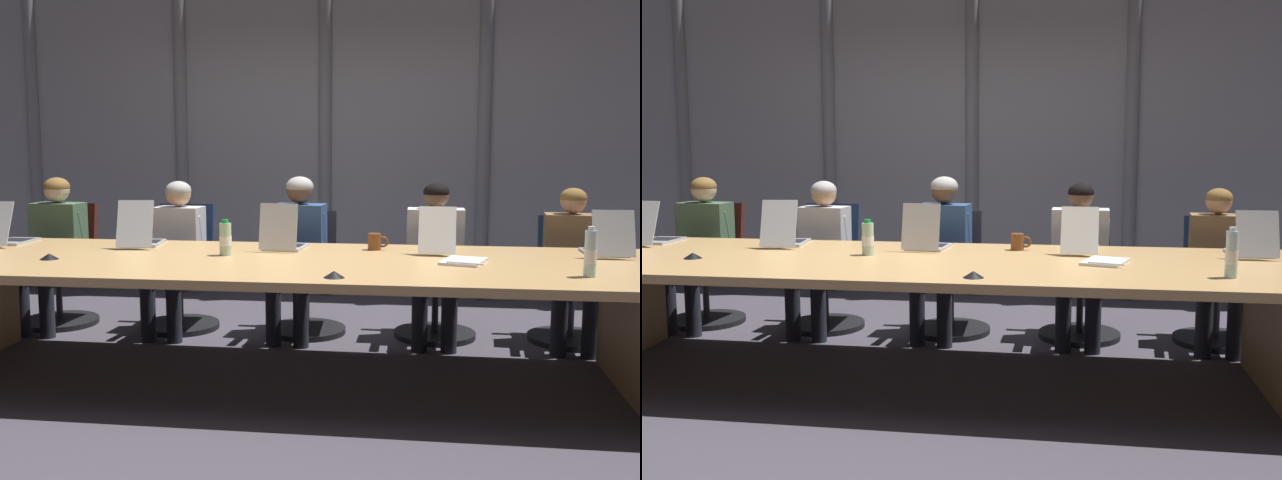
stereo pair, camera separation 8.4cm
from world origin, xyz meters
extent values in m
plane|color=#47424C|center=(0.00, 0.00, 0.00)|extent=(14.65, 14.65, 0.00)
cube|color=tan|center=(0.00, 0.00, 0.72)|extent=(4.60, 1.45, 0.05)
cube|color=black|center=(0.00, 0.00, 0.65)|extent=(3.91, 0.10, 0.06)
cube|color=tan|center=(2.05, 0.00, 0.35)|extent=(0.08, 1.23, 0.69)
cube|color=#9999A0|center=(0.00, 2.55, 1.46)|extent=(7.33, 0.10, 2.92)
cylinder|color=gray|center=(-2.87, 2.50, 1.46)|extent=(0.12, 0.12, 2.87)
cylinder|color=gray|center=(-1.39, 2.50, 1.46)|extent=(0.12, 0.12, 2.87)
cylinder|color=gray|center=(-0.02, 2.50, 1.46)|extent=(0.12, 0.12, 2.87)
cylinder|color=gray|center=(1.41, 2.50, 1.46)|extent=(0.12, 0.12, 2.87)
cube|color=#A8ADB7|center=(-1.93, 0.46, 0.75)|extent=(0.22, 0.32, 0.02)
cube|color=black|center=(-1.93, 0.49, 0.76)|extent=(0.18, 0.18, 0.00)
cube|color=#A8ADB7|center=(-1.01, 0.50, 0.75)|extent=(0.27, 0.36, 0.02)
cube|color=black|center=(-1.01, 0.52, 0.76)|extent=(0.22, 0.20, 0.00)
cube|color=#A8ADB7|center=(-0.98, 0.28, 0.91)|extent=(0.24, 0.14, 0.30)
cube|color=black|center=(-0.98, 0.29, 0.91)|extent=(0.22, 0.12, 0.27)
cube|color=#BCBCC1|center=(-0.02, 0.45, 0.75)|extent=(0.27, 0.33, 0.02)
cube|color=black|center=(-0.01, 0.47, 0.76)|extent=(0.22, 0.19, 0.00)
cube|color=#BCBCC1|center=(-0.03, 0.27, 0.90)|extent=(0.25, 0.08, 0.29)
cube|color=black|center=(-0.03, 0.27, 0.90)|extent=(0.22, 0.07, 0.26)
cube|color=beige|center=(0.97, 0.50, 0.75)|extent=(0.24, 0.33, 0.02)
cube|color=black|center=(0.97, 0.53, 0.76)|extent=(0.20, 0.18, 0.00)
cube|color=beige|center=(0.96, 0.28, 0.90)|extent=(0.23, 0.14, 0.28)
cube|color=black|center=(0.96, 0.29, 0.90)|extent=(0.21, 0.12, 0.25)
cube|color=#A8ADB7|center=(1.99, 0.47, 0.75)|extent=(0.24, 0.30, 0.02)
cube|color=black|center=(1.99, 0.49, 0.76)|extent=(0.21, 0.17, 0.00)
cube|color=#A8ADB7|center=(1.99, 0.27, 0.89)|extent=(0.24, 0.10, 0.27)
cube|color=black|center=(1.99, 0.28, 0.90)|extent=(0.22, 0.09, 0.24)
cube|color=#511E19|center=(-1.97, 1.12, 0.41)|extent=(0.51, 0.51, 0.08)
cube|color=#511E19|center=(-1.95, 1.34, 0.69)|extent=(0.44, 0.15, 0.50)
cylinder|color=#262628|center=(-1.97, 1.12, 0.20)|extent=(0.05, 0.05, 0.33)
cylinder|color=black|center=(-1.97, 1.12, 0.02)|extent=(0.60, 0.60, 0.04)
cube|color=navy|center=(-0.97, 1.12, 0.41)|extent=(0.49, 0.49, 0.08)
cube|color=navy|center=(-0.98, 1.34, 0.70)|extent=(0.43, 0.13, 0.50)
cylinder|color=#262628|center=(-0.97, 1.12, 0.20)|extent=(0.05, 0.05, 0.33)
cylinder|color=black|center=(-0.97, 1.12, 0.02)|extent=(0.60, 0.60, 0.04)
cube|color=#2D2D38|center=(0.01, 1.12, 0.41)|extent=(0.51, 0.51, 0.08)
cube|color=#2D2D38|center=(0.00, 1.34, 0.67)|extent=(0.44, 0.14, 0.46)
cylinder|color=#262628|center=(0.01, 1.12, 0.20)|extent=(0.05, 0.05, 0.33)
cylinder|color=black|center=(0.01, 1.12, 0.02)|extent=(0.60, 0.60, 0.04)
cube|color=black|center=(0.98, 1.12, 0.41)|extent=(0.48, 0.48, 0.08)
cube|color=black|center=(0.97, 1.34, 0.69)|extent=(0.43, 0.12, 0.48)
cylinder|color=#262628|center=(0.98, 1.12, 0.20)|extent=(0.05, 0.05, 0.33)
cylinder|color=black|center=(0.98, 1.12, 0.02)|extent=(0.60, 0.60, 0.04)
cube|color=navy|center=(1.94, 1.12, 0.41)|extent=(0.49, 0.49, 0.08)
cube|color=navy|center=(1.95, 1.34, 0.67)|extent=(0.43, 0.12, 0.45)
cylinder|color=#262628|center=(1.94, 1.12, 0.20)|extent=(0.05, 0.05, 0.33)
cylinder|color=black|center=(1.94, 1.12, 0.02)|extent=(0.60, 0.60, 0.04)
cube|color=#4C6B4C|center=(-1.93, 1.10, 0.71)|extent=(0.39, 0.24, 0.52)
sphere|color=beige|center=(-1.93, 1.10, 1.07)|extent=(0.19, 0.19, 0.19)
ellipsoid|color=olive|center=(-1.93, 1.10, 1.09)|extent=(0.20, 0.20, 0.14)
cylinder|color=#4C6B4C|center=(-1.77, 1.09, 0.77)|extent=(0.08, 0.14, 0.27)
cylinder|color=beige|center=(-1.78, 0.88, 0.66)|extent=(0.08, 0.30, 0.06)
cylinder|color=#4C6B4C|center=(-2.09, 1.11, 0.77)|extent=(0.08, 0.14, 0.27)
cylinder|color=beige|center=(-2.11, 0.90, 0.66)|extent=(0.08, 0.30, 0.06)
cylinder|color=#262833|center=(-1.84, 0.89, 0.42)|extent=(0.15, 0.41, 0.13)
cylinder|color=#262833|center=(-1.85, 0.71, 0.21)|extent=(0.11, 0.11, 0.43)
cylinder|color=#262833|center=(-2.04, 0.90, 0.42)|extent=(0.15, 0.41, 0.13)
cylinder|color=#262833|center=(-2.05, 0.73, 0.21)|extent=(0.11, 0.11, 0.43)
cube|color=silver|center=(-0.96, 1.10, 0.70)|extent=(0.36, 0.24, 0.50)
sphere|color=tan|center=(-0.96, 1.10, 1.05)|extent=(0.19, 0.19, 0.19)
ellipsoid|color=#B2ADA8|center=(-0.96, 1.10, 1.07)|extent=(0.19, 0.19, 0.14)
cylinder|color=silver|center=(-0.81, 1.09, 0.76)|extent=(0.08, 0.14, 0.27)
cylinder|color=tan|center=(-0.83, 0.88, 0.64)|extent=(0.08, 0.30, 0.06)
cylinder|color=silver|center=(-1.10, 1.11, 0.76)|extent=(0.08, 0.14, 0.27)
cylinder|color=tan|center=(-1.12, 0.90, 0.64)|extent=(0.08, 0.30, 0.06)
cylinder|color=#262833|center=(-0.87, 0.89, 0.42)|extent=(0.16, 0.41, 0.13)
cylinder|color=#262833|center=(-0.88, 0.71, 0.21)|extent=(0.11, 0.11, 0.43)
cylinder|color=#262833|center=(-1.07, 0.91, 0.42)|extent=(0.16, 0.41, 0.13)
cylinder|color=#262833|center=(-1.08, 0.73, 0.21)|extent=(0.11, 0.11, 0.43)
cube|color=#335184|center=(-0.03, 1.10, 0.71)|extent=(0.39, 0.25, 0.53)
sphere|color=brown|center=(-0.03, 1.10, 1.08)|extent=(0.20, 0.20, 0.20)
ellipsoid|color=#B2ADA8|center=(-0.03, 1.10, 1.11)|extent=(0.20, 0.20, 0.15)
cylinder|color=#335184|center=(0.13, 1.09, 0.79)|extent=(0.08, 0.14, 0.27)
cylinder|color=brown|center=(0.11, 0.88, 0.67)|extent=(0.09, 0.30, 0.06)
cylinder|color=#335184|center=(-0.18, 1.11, 0.79)|extent=(0.08, 0.14, 0.27)
cylinder|color=brown|center=(-0.20, 0.90, 0.67)|extent=(0.09, 0.30, 0.06)
cylinder|color=#262833|center=(0.05, 0.89, 0.42)|extent=(0.16, 0.41, 0.13)
cylinder|color=#262833|center=(0.04, 0.71, 0.21)|extent=(0.11, 0.11, 0.43)
cylinder|color=#262833|center=(-0.15, 0.91, 0.42)|extent=(0.16, 0.41, 0.13)
cylinder|color=#262833|center=(-0.16, 0.73, 0.21)|extent=(0.11, 0.11, 0.43)
cube|color=silver|center=(0.97, 1.10, 0.70)|extent=(0.41, 0.23, 0.51)
sphere|color=brown|center=(0.97, 1.10, 1.05)|extent=(0.18, 0.18, 0.18)
ellipsoid|color=black|center=(0.97, 1.10, 1.07)|extent=(0.19, 0.19, 0.14)
cylinder|color=silver|center=(1.14, 1.10, 0.76)|extent=(0.07, 0.14, 0.27)
cylinder|color=brown|center=(1.14, 0.89, 0.65)|extent=(0.07, 0.30, 0.06)
cylinder|color=silver|center=(0.79, 1.10, 0.76)|extent=(0.07, 0.14, 0.27)
cylinder|color=brown|center=(0.79, 0.89, 0.65)|extent=(0.07, 0.30, 0.06)
cylinder|color=#262833|center=(1.06, 0.90, 0.42)|extent=(0.14, 0.40, 0.13)
cylinder|color=#262833|center=(1.06, 0.72, 0.21)|extent=(0.11, 0.11, 0.43)
cylinder|color=#262833|center=(0.86, 0.90, 0.42)|extent=(0.14, 0.40, 0.13)
cylinder|color=#262833|center=(0.86, 0.72, 0.21)|extent=(0.11, 0.11, 0.43)
cube|color=olive|center=(1.92, 1.10, 0.69)|extent=(0.39, 0.25, 0.48)
sphere|color=tan|center=(1.92, 1.10, 1.02)|extent=(0.18, 0.18, 0.18)
ellipsoid|color=olive|center=(1.92, 1.10, 1.04)|extent=(0.18, 0.18, 0.13)
cylinder|color=olive|center=(2.08, 1.09, 0.74)|extent=(0.08, 0.14, 0.27)
cylinder|color=tan|center=(2.06, 0.88, 0.62)|extent=(0.09, 0.30, 0.06)
cylinder|color=olive|center=(1.76, 1.11, 0.74)|extent=(0.08, 0.14, 0.27)
cylinder|color=tan|center=(1.75, 0.90, 0.62)|extent=(0.09, 0.30, 0.06)
cylinder|color=#262833|center=(2.00, 0.89, 0.42)|extent=(0.16, 0.41, 0.13)
cylinder|color=#262833|center=(1.99, 0.71, 0.21)|extent=(0.11, 0.11, 0.43)
cylinder|color=#262833|center=(1.80, 0.91, 0.42)|extent=(0.16, 0.41, 0.13)
cylinder|color=#262833|center=(1.79, 0.73, 0.21)|extent=(0.11, 0.11, 0.43)
cylinder|color=silver|center=(1.72, -0.35, 0.86)|extent=(0.06, 0.06, 0.24)
cylinder|color=white|center=(1.72, -0.35, 0.85)|extent=(0.06, 0.06, 0.07)
cylinder|color=white|center=(1.72, -0.35, 0.99)|extent=(0.03, 0.03, 0.02)
cylinder|color=#ADD1B2|center=(-0.33, 0.10, 0.84)|extent=(0.07, 0.07, 0.20)
cylinder|color=white|center=(-0.33, 0.10, 0.83)|extent=(0.08, 0.08, 0.06)
cylinder|color=green|center=(-0.33, 0.10, 0.95)|extent=(0.04, 0.04, 0.02)
cylinder|color=brown|center=(0.56, 0.45, 0.79)|extent=(0.09, 0.09, 0.11)
torus|color=brown|center=(0.62, 0.45, 0.79)|extent=(0.07, 0.01, 0.07)
cone|color=black|center=(0.42, -0.55, 0.76)|extent=(0.11, 0.11, 0.03)
cone|color=black|center=(-1.33, -0.19, 0.76)|extent=(0.11, 0.11, 0.03)
cube|color=silver|center=(1.10, 0.02, 0.75)|extent=(0.30, 0.35, 0.02)
cylinder|color=silver|center=(1.10, -0.12, 0.76)|extent=(0.20, 0.07, 0.01)
camera|label=1|loc=(0.83, -4.18, 1.42)|focal=40.71mm
camera|label=2|loc=(0.91, -4.17, 1.42)|focal=40.71mm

